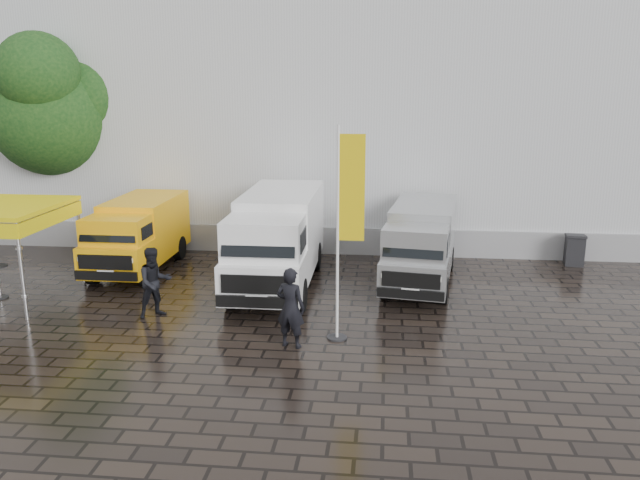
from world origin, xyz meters
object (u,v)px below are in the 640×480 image
object	(u,v)px
van_white	(278,242)
flagpole	(345,223)
person_tent	(155,282)
van_silver	(421,246)
person_front	(291,308)
wheelie_bin	(574,250)
van_yellow	(138,236)

from	to	relation	value
van_white	flagpole	bearing A→B (deg)	-59.77
van_white	person_tent	size ratio (longest dim) A/B	3.44
van_silver	person_front	world-z (taller)	van_silver
flagpole	wheelie_bin	distance (m)	10.82
van_white	person_tent	bearing A→B (deg)	-134.60
van_yellow	person_front	world-z (taller)	van_yellow
van_yellow	person_tent	size ratio (longest dim) A/B	2.66
van_silver	person_front	size ratio (longest dim) A/B	2.86
van_white	van_silver	distance (m)	4.50
van_yellow	van_white	world-z (taller)	van_white
van_silver	person_tent	distance (m)	8.17
van_silver	flagpole	bearing A→B (deg)	-105.38
van_white	wheelie_bin	bearing A→B (deg)	18.80
van_silver	flagpole	world-z (taller)	flagpole
van_silver	person_front	xyz separation A→B (m)	(-3.33, -5.36, -0.24)
van_silver	person_front	bearing A→B (deg)	-113.58
flagpole	person_front	xyz separation A→B (m)	(-1.25, -0.61, -1.96)
van_white	person_tent	distance (m)	4.11
person_front	van_white	bearing A→B (deg)	-60.69
van_silver	person_tent	size ratio (longest dim) A/B	2.93
van_white	person_tent	xyz separation A→B (m)	(-2.85, -2.93, -0.47)
van_white	van_silver	xyz separation A→B (m)	(4.42, 0.80, -0.21)
person_front	person_tent	size ratio (longest dim) A/B	1.02
wheelie_bin	person_front	bearing A→B (deg)	-130.62
van_silver	wheelie_bin	size ratio (longest dim) A/B	5.20
person_front	person_tent	xyz separation A→B (m)	(-3.94, 1.63, -0.02)
wheelie_bin	van_yellow	bearing A→B (deg)	-164.53
van_yellow	van_white	distance (m)	5.13
van_yellow	flagpole	size ratio (longest dim) A/B	0.98
van_yellow	person_tent	bearing A→B (deg)	-63.17
van_yellow	van_silver	xyz separation A→B (m)	(9.39, -0.44, 0.04)
van_white	wheelie_bin	world-z (taller)	van_white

